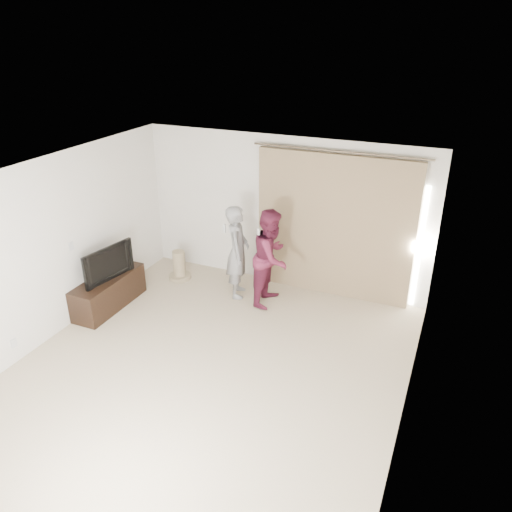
# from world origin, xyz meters

# --- Properties ---
(floor) EXTENTS (5.50, 5.50, 0.00)m
(floor) POSITION_xyz_m (0.00, 0.00, 0.00)
(floor) COLOR #BFAC8F
(floor) RESTS_ON ground
(wall_back) EXTENTS (5.00, 0.04, 2.60)m
(wall_back) POSITION_xyz_m (0.00, 2.75, 1.30)
(wall_back) COLOR silver
(wall_back) RESTS_ON ground
(wall_left) EXTENTS (0.04, 5.50, 2.60)m
(wall_left) POSITION_xyz_m (-2.50, -0.00, 1.30)
(wall_left) COLOR silver
(wall_left) RESTS_ON ground
(ceiling) EXTENTS (5.00, 5.50, 0.01)m
(ceiling) POSITION_xyz_m (0.00, 0.00, 2.60)
(ceiling) COLOR silver
(ceiling) RESTS_ON wall_back
(curtain) EXTENTS (2.80, 0.11, 2.46)m
(curtain) POSITION_xyz_m (0.91, 2.68, 1.20)
(curtain) COLOR #8E7557
(curtain) RESTS_ON ground
(tv_console) EXTENTS (0.47, 1.36, 0.52)m
(tv_console) POSITION_xyz_m (-2.27, 0.81, 0.26)
(tv_console) COLOR black
(tv_console) RESTS_ON ground
(tv) EXTENTS (0.29, 0.97, 0.55)m
(tv) POSITION_xyz_m (-2.27, 0.81, 0.80)
(tv) COLOR black
(tv) RESTS_ON tv_console
(scratching_post) EXTENTS (0.40, 0.40, 0.53)m
(scratching_post) POSITION_xyz_m (-1.74, 2.12, 0.21)
(scratching_post) COLOR tan
(scratching_post) RESTS_ON ground
(person_man) EXTENTS (0.55, 0.67, 1.59)m
(person_man) POSITION_xyz_m (-0.51, 2.00, 0.79)
(person_man) COLOR gray
(person_man) RESTS_ON ground
(person_woman) EXTENTS (0.62, 0.79, 1.61)m
(person_woman) POSITION_xyz_m (0.09, 2.00, 0.81)
(person_woman) COLOR maroon
(person_woman) RESTS_ON ground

